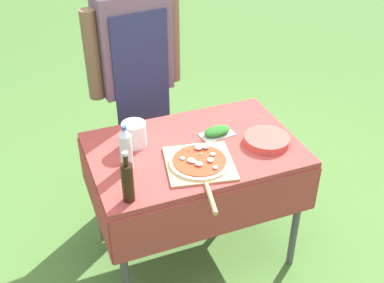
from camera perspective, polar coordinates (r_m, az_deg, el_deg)
The scene contains 9 objects.
ground_plane at distance 3.19m, azimuth 0.23°, elevation -12.67°, with size 12.00×12.00×0.00m, color #517F38.
prep_table at distance 2.72m, azimuth 0.26°, elevation -2.36°, with size 1.17×0.78×0.80m.
person_cook at distance 3.13m, azimuth -6.73°, elevation 8.72°, with size 0.63×0.25×1.69m.
pizza_on_peel at distance 2.52m, azimuth 0.95°, elevation -2.55°, with size 0.41×0.60×0.06m.
oil_bottle at distance 2.26m, azimuth -7.63°, elevation -4.72°, with size 0.06×0.06×0.28m.
water_bottle at distance 2.47m, azimuth -7.84°, elevation -0.82°, with size 0.06×0.06×0.25m.
herb_container at distance 2.76m, azimuth 2.98°, elevation 1.19°, with size 0.21×0.14×0.05m.
mixing_tub at distance 2.66m, azimuth -6.86°, elevation 0.87°, with size 0.13×0.13×0.14m, color silver.
plate_stack at distance 2.72m, azimuth 8.86°, elevation 0.22°, with size 0.26×0.26×0.04m.
Camera 1 is at (-0.81, -2.04, 2.31)m, focal length 45.00 mm.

